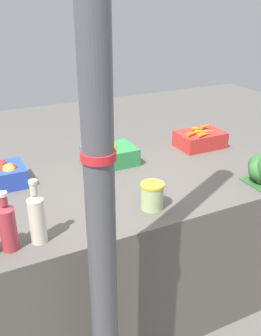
{
  "coord_description": "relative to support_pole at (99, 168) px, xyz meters",
  "views": [
    {
      "loc": [
        -0.83,
        -1.68,
        1.82
      ],
      "look_at": [
        0.0,
        0.0,
        0.95
      ],
      "focal_mm": 40.0,
      "sensor_mm": 36.0,
      "label": 1
    }
  ],
  "objects": [
    {
      "name": "ground_plane",
      "position": [
        0.43,
        0.64,
        -1.3
      ],
      "size": [
        10.0,
        10.0,
        0.0
      ],
      "primitive_type": "plane",
      "color": "#605E59"
    },
    {
      "name": "juice_bottle_ruby",
      "position": [
        -0.28,
        0.33,
        -0.34
      ],
      "size": [
        0.07,
        0.07,
        0.27
      ],
      "color": "#B2333D",
      "rests_on": "market_table"
    },
    {
      "name": "orange_crate",
      "position": [
        0.43,
        0.95,
        -0.39
      ],
      "size": [
        0.32,
        0.22,
        0.14
      ],
      "color": "#2D8442",
      "rests_on": "market_table"
    },
    {
      "name": "market_table",
      "position": [
        0.43,
        0.64,
        -0.88
      ],
      "size": [
        1.8,
        0.9,
        0.85
      ],
      "primitive_type": "cube",
      "color": "#56514C",
      "rests_on": "ground_plane"
    },
    {
      "name": "juice_bottle_cloudy",
      "position": [
        -0.16,
        0.33,
        -0.33
      ],
      "size": [
        0.07,
        0.07,
        0.29
      ],
      "color": "beige",
      "rests_on": "market_table"
    },
    {
      "name": "carrot_crate",
      "position": [
        1.12,
        0.95,
        -0.39
      ],
      "size": [
        0.32,
        0.22,
        0.14
      ],
      "color": "red",
      "rests_on": "market_table"
    },
    {
      "name": "pickle_jar",
      "position": [
        0.41,
        0.36,
        -0.38
      ],
      "size": [
        0.12,
        0.12,
        0.14
      ],
      "color": "#B2C684",
      "rests_on": "market_table"
    },
    {
      "name": "support_pole",
      "position": [
        0.0,
        0.0,
        0.0
      ],
      "size": [
        0.12,
        0.12,
        2.61
      ],
      "color": "#4C4C51",
      "rests_on": "ground_plane"
    }
  ]
}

